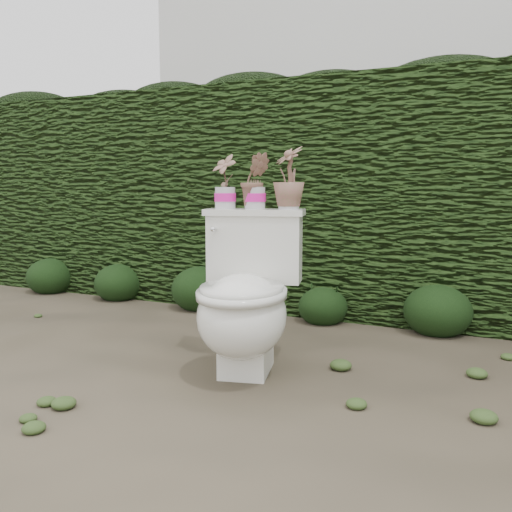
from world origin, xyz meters
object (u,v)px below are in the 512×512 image
at_px(potted_plant_left, 225,183).
at_px(potted_plant_right, 289,179).
at_px(potted_plant_center, 255,183).
at_px(toilet, 246,300).

height_order(potted_plant_left, potted_plant_right, potted_plant_right).
bearing_deg(potted_plant_center, toilet, -105.84).
relative_size(toilet, potted_plant_center, 2.93).
bearing_deg(potted_plant_right, toilet, -70.78).
distance_m(potted_plant_center, potted_plant_right, 0.17).
bearing_deg(toilet, potted_plant_right, 54.30).
xyz_separation_m(potted_plant_left, potted_plant_right, (0.31, 0.08, 0.02)).
relative_size(potted_plant_left, potted_plant_right, 0.89).
relative_size(toilet, potted_plant_left, 2.96).
bearing_deg(potted_plant_center, potted_plant_right, -15.59).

